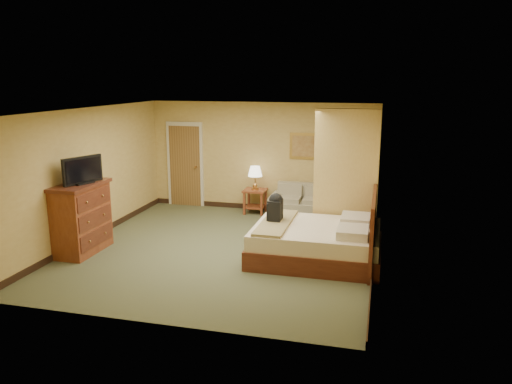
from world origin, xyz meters
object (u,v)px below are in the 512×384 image
(dresser, at_px, (81,218))
(bed, at_px, (320,242))
(coffee_table, at_px, (308,225))
(loveseat, at_px, (302,207))

(dresser, relative_size, bed, 0.58)
(dresser, xyz_separation_m, bed, (4.29, 0.67, -0.32))
(coffee_table, bearing_deg, loveseat, 102.36)
(loveseat, xyz_separation_m, bed, (0.73, -2.67, 0.08))
(coffee_table, xyz_separation_m, dresser, (-3.94, -1.60, 0.32))
(loveseat, xyz_separation_m, coffee_table, (0.38, -1.74, 0.09))
(loveseat, relative_size, dresser, 1.17)
(dresser, bearing_deg, coffee_table, 22.05)
(loveseat, height_order, coffee_table, loveseat)
(coffee_table, height_order, bed, bed)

